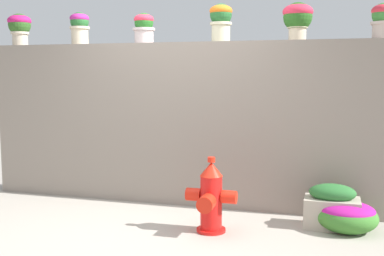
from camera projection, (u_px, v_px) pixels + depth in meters
ground_plane at (142, 235)px, 4.65m from camera, size 24.00×24.00×0.00m
stone_wall at (182, 124)px, 5.76m from camera, size 4.97×0.33×1.93m
potted_plant_0 at (20, 26)px, 6.27m from camera, size 0.30×0.30×0.42m
potted_plant_1 at (80, 26)px, 6.04m from camera, size 0.25×0.25×0.41m
potted_plant_2 at (144, 26)px, 5.76m from camera, size 0.27×0.27×0.36m
potted_plant_3 at (221, 19)px, 5.48m from camera, size 0.26×0.26×0.44m
potted_plant_4 at (298, 17)px, 5.26m from camera, size 0.33×0.33×0.42m
potted_plant_5 at (384, 18)px, 5.04m from camera, size 0.27×0.27×0.38m
fire_hydrant at (211, 199)px, 4.72m from camera, size 0.51×0.41×0.75m
flower_bush_left at (347, 215)px, 4.77m from camera, size 0.61×0.55×0.31m
planter_box at (332, 207)px, 4.86m from camera, size 0.55×0.34×0.46m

